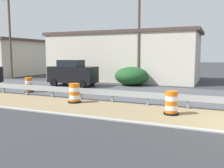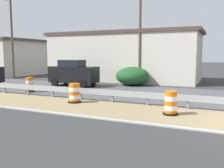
# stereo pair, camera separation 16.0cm
# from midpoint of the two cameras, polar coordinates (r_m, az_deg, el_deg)

# --- Properties ---
(traffic_barrel_nearest) EXTENTS (0.67, 0.67, 1.06)m
(traffic_barrel_nearest) POSITION_cam_midpoint_polar(r_m,az_deg,el_deg) (11.43, 13.12, -4.49)
(traffic_barrel_nearest) COLOR orange
(traffic_barrel_nearest) RESTS_ON ground
(traffic_barrel_close) EXTENTS (0.74, 0.74, 1.08)m
(traffic_barrel_close) POSITION_cam_midpoint_polar(r_m,az_deg,el_deg) (14.01, -8.96, -2.28)
(traffic_barrel_close) COLOR orange
(traffic_barrel_close) RESTS_ON ground
(traffic_barrel_mid) EXTENTS (0.63, 0.63, 1.06)m
(traffic_barrel_mid) POSITION_cam_midpoint_polar(r_m,az_deg,el_deg) (18.60, -18.82, -0.35)
(traffic_barrel_mid) COLOR orange
(traffic_barrel_mid) RESTS_ON ground
(car_trailing_near_lane) EXTENTS (2.02, 4.13, 2.22)m
(car_trailing_near_lane) POSITION_cam_midpoint_polar(r_m,az_deg,el_deg) (21.34, -9.27, 2.50)
(car_trailing_near_lane) COLOR black
(car_trailing_near_lane) RESTS_ON ground
(roadside_shop_near) EXTENTS (6.40, 15.58, 4.93)m
(roadside_shop_near) POSITION_cam_midpoint_polar(r_m,az_deg,el_deg) (26.09, 2.30, 6.38)
(roadside_shop_near) COLOR beige
(roadside_shop_near) RESTS_ON ground
(utility_pole_near) EXTENTS (0.24, 1.80, 8.43)m
(utility_pole_near) POSITION_cam_midpoint_polar(r_m,az_deg,el_deg) (22.37, 5.98, 11.13)
(utility_pole_near) COLOR brown
(utility_pole_near) RESTS_ON ground
(utility_pole_mid) EXTENTS (0.24, 1.80, 9.09)m
(utility_pole_mid) POSITION_cam_midpoint_polar(r_m,az_deg,el_deg) (29.73, -22.56, 10.22)
(utility_pole_mid) COLOR brown
(utility_pole_mid) RESTS_ON ground
(bush_roadside) EXTENTS (2.93, 2.93, 1.61)m
(bush_roadside) POSITION_cam_midpoint_polar(r_m,az_deg,el_deg) (21.72, 4.30, 1.85)
(bush_roadside) COLOR #1E4C23
(bush_roadside) RESTS_ON ground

